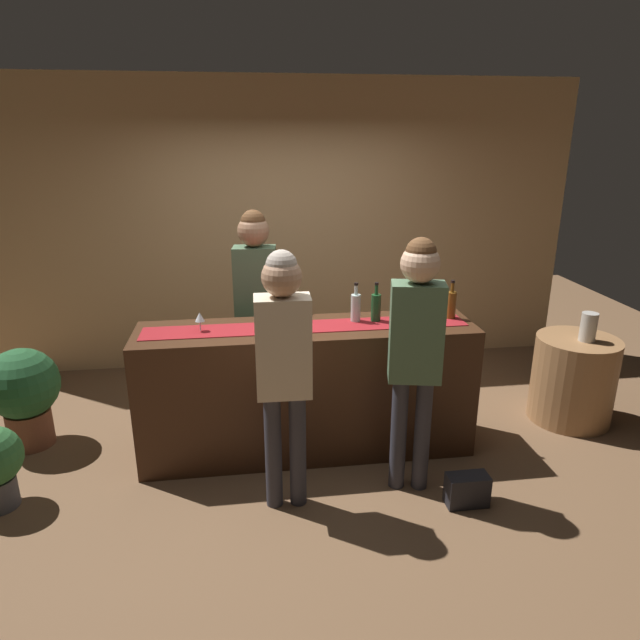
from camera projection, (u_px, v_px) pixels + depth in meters
ground_plane at (308, 447)px, 4.44m from camera, size 10.00×10.00×0.00m
back_wall at (285, 227)px, 5.76m from camera, size 6.00×0.12×2.90m
bar_counter at (307, 390)px, 4.27m from camera, size 2.51×0.60×1.01m
counter_runner_cloth at (307, 327)px, 4.11m from camera, size 2.38×0.28×0.01m
wine_bottle_green at (376, 307)px, 4.20m from camera, size 0.07×0.07×0.30m
wine_bottle_clear at (356, 307)px, 4.20m from camera, size 0.07×0.07×0.30m
wine_bottle_amber at (451, 304)px, 4.26m from camera, size 0.07×0.07×0.30m
wine_glass_near_customer at (200, 318)px, 3.99m from camera, size 0.07×0.07×0.14m
wine_glass_mid_counter at (302, 312)px, 4.11m from camera, size 0.07×0.07×0.14m
bartender at (256, 292)px, 4.57m from camera, size 0.36×0.25×1.80m
customer_sipping at (416, 339)px, 3.61m from camera, size 0.37×0.27×1.77m
customer_browsing at (283, 355)px, 3.44m from camera, size 0.34×0.24×1.73m
round_side_table at (573, 379)px, 4.78m from camera, size 0.68×0.68×0.74m
vase_on_side_table at (588, 327)px, 4.58m from camera, size 0.13×0.13×0.24m
potted_plant_tall at (24, 391)px, 4.34m from camera, size 0.55×0.55×0.81m
handbag at (467, 490)px, 3.73m from camera, size 0.28×0.14×0.22m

